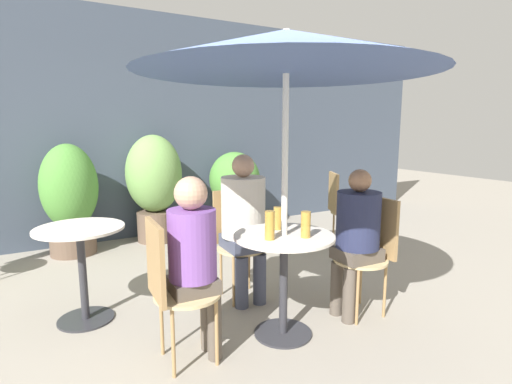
{
  "coord_description": "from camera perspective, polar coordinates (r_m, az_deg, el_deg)",
  "views": [
    {
      "loc": [
        -1.4,
        -2.1,
        1.52
      ],
      "look_at": [
        0.14,
        0.57,
        1.01
      ],
      "focal_mm": 28.0,
      "sensor_mm": 36.0,
      "label": 1
    }
  ],
  "objects": [
    {
      "name": "seated_person_0",
      "position": [
        3.24,
        14.13,
        -5.32
      ],
      "size": [
        0.35,
        0.34,
        1.19
      ],
      "rotation": [
        0.0,
        0.0,
        4.66
      ],
      "color": "brown",
      "rests_on": "ground_plane"
    },
    {
      "name": "potted_plant_0",
      "position": [
        5.17,
        -25.06,
        -0.52
      ],
      "size": [
        0.64,
        0.64,
        1.32
      ],
      "color": "brown",
      "rests_on": "ground_plane"
    },
    {
      "name": "seated_person_2",
      "position": [
        2.59,
        -8.79,
        -8.35
      ],
      "size": [
        0.32,
        0.31,
        1.21
      ],
      "rotation": [
        0.0,
        0.0,
        1.52
      ],
      "color": "brown",
      "rests_on": "ground_plane"
    },
    {
      "name": "storefront_wall",
      "position": [
        5.66,
        -15.79,
        8.93
      ],
      "size": [
        10.0,
        0.06,
        3.0
      ],
      "color": "#3D4756",
      "rests_on": "ground_plane"
    },
    {
      "name": "potted_plant_1",
      "position": [
        5.39,
        -14.33,
        1.44
      ],
      "size": [
        0.72,
        0.72,
        1.4
      ],
      "color": "brown",
      "rests_on": "ground_plane"
    },
    {
      "name": "bistro_chair_5",
      "position": [
        5.04,
        11.96,
        -1.66
      ],
      "size": [
        0.49,
        0.47,
        0.95
      ],
      "rotation": [
        0.0,
        0.0,
        1.12
      ],
      "color": "tan",
      "rests_on": "ground_plane"
    },
    {
      "name": "ground_plane",
      "position": [
        2.95,
        3.48,
        -21.64
      ],
      "size": [
        20.0,
        20.0,
        0.0
      ],
      "primitive_type": "plane",
      "color": "gray"
    },
    {
      "name": "potted_plant_2",
      "position": [
        5.68,
        -3.06,
        1.09
      ],
      "size": [
        0.72,
        0.72,
        1.15
      ],
      "color": "brown",
      "rests_on": "ground_plane"
    },
    {
      "name": "bistro_chair_0",
      "position": [
        3.38,
        16.07,
        -7.32
      ],
      "size": [
        0.43,
        0.43,
        0.95
      ],
      "rotation": [
        0.0,
        0.0,
        -1.62
      ],
      "color": "tan",
      "rests_on": "ground_plane"
    },
    {
      "name": "beer_glass_0",
      "position": [
        2.97,
        3.2,
        -3.74
      ],
      "size": [
        0.07,
        0.07,
        0.17
      ],
      "color": "#B28433",
      "rests_on": "cafe_table_near"
    },
    {
      "name": "bistro_chair_2",
      "position": [
        2.6,
        -12.03,
        -12.29
      ],
      "size": [
        0.43,
        0.43,
        0.95
      ],
      "rotation": [
        0.0,
        0.0,
        1.52
      ],
      "color": "tan",
      "rests_on": "ground_plane"
    },
    {
      "name": "bistro_chair_1",
      "position": [
        3.6,
        -2.78,
        -5.93
      ],
      "size": [
        0.43,
        0.43,
        0.95
      ],
      "rotation": [
        0.0,
        0.0,
        -0.05
      ],
      "color": "tan",
      "rests_on": "ground_plane"
    },
    {
      "name": "umbrella",
      "position": [
        2.78,
        4.35,
        19.32
      ],
      "size": [
        2.03,
        2.03,
        2.14
      ],
      "color": "silver",
      "rests_on": "ground_plane"
    },
    {
      "name": "bistro_chair_3",
      "position": [
        4.75,
        -2.38,
        -2.13
      ],
      "size": [
        0.47,
        0.48,
        0.95
      ],
      "rotation": [
        0.0,
        0.0,
        2.72
      ],
      "color": "tan",
      "rests_on": "ground_plane"
    },
    {
      "name": "seated_person_1",
      "position": [
        3.41,
        -1.71,
        -3.52
      ],
      "size": [
        0.38,
        0.39,
        1.28
      ],
      "rotation": [
        0.0,
        0.0,
        -0.05
      ],
      "color": "#42475B",
      "rests_on": "ground_plane"
    },
    {
      "name": "beer_glass_2",
      "position": [
        2.78,
        7.12,
        -4.63
      ],
      "size": [
        0.07,
        0.07,
        0.18
      ],
      "color": "#B28433",
      "rests_on": "cafe_table_near"
    },
    {
      "name": "cafe_table_far",
      "position": [
        3.39,
        -23.68,
        -8.25
      ],
      "size": [
        0.66,
        0.66,
        0.76
      ],
      "color": "#2D2D33",
      "rests_on": "ground_plane"
    },
    {
      "name": "beer_glass_1",
      "position": [
        2.71,
        1.98,
        -4.78
      ],
      "size": [
        0.07,
        0.07,
        0.2
      ],
      "color": "#B28433",
      "rests_on": "cafe_table_near"
    },
    {
      "name": "cafe_table_near",
      "position": [
        2.91,
        3.99,
        -9.91
      ],
      "size": [
        0.72,
        0.72,
        0.76
      ],
      "color": "#2D2D33",
      "rests_on": "ground_plane"
    }
  ]
}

